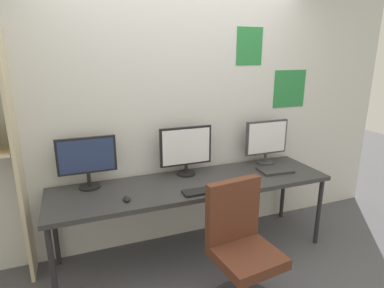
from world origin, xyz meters
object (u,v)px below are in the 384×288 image
(monitor_right, at_px, (266,140))
(computer_mouse, at_px, (127,199))
(monitor_left, at_px, (87,159))
(monitor_center, at_px, (186,149))
(desk, at_px, (194,187))
(keyboard_main, at_px, (204,191))
(laptop_closed, at_px, (275,170))
(office_chair, at_px, (241,260))

(monitor_right, height_order, computer_mouse, monitor_right)
(monitor_left, height_order, monitor_center, monitor_center)
(desk, height_order, monitor_left, monitor_left)
(keyboard_main, relative_size, laptop_closed, 1.14)
(monitor_right, relative_size, keyboard_main, 1.32)
(desk, height_order, monitor_center, monitor_center)
(desk, height_order, office_chair, office_chair)
(monitor_left, distance_m, computer_mouse, 0.52)
(office_chair, height_order, monitor_left, monitor_left)
(desk, relative_size, keyboard_main, 7.01)
(monitor_right, bearing_deg, keyboard_main, -153.83)
(desk, distance_m, laptop_closed, 0.86)
(monitor_center, xyz_separation_m, computer_mouse, (-0.64, -0.37, -0.24))
(computer_mouse, distance_m, laptop_closed, 1.51)
(monitor_left, height_order, laptop_closed, monitor_left)
(keyboard_main, height_order, computer_mouse, computer_mouse)
(monitor_center, bearing_deg, monitor_left, -180.00)
(office_chair, relative_size, monitor_left, 2.01)
(desk, distance_m, monitor_center, 0.37)
(monitor_right, bearing_deg, office_chair, -130.12)
(desk, distance_m, computer_mouse, 0.66)
(monitor_center, bearing_deg, desk, -90.00)
(computer_mouse, height_order, laptop_closed, computer_mouse)
(desk, bearing_deg, office_chair, -83.69)
(office_chair, height_order, laptop_closed, office_chair)
(monitor_left, xyz_separation_m, monitor_right, (1.80, 0.00, -0.01))
(monitor_left, xyz_separation_m, monitor_center, (0.90, 0.00, -0.00))
(monitor_left, bearing_deg, computer_mouse, -55.33)
(desk, height_order, monitor_right, monitor_right)
(desk, distance_m, office_chair, 0.81)
(computer_mouse, bearing_deg, monitor_center, 30.32)
(monitor_left, bearing_deg, monitor_right, 0.00)
(monitor_center, bearing_deg, keyboard_main, -90.00)
(office_chair, bearing_deg, computer_mouse, 140.65)
(monitor_center, relative_size, laptop_closed, 1.60)
(monitor_left, distance_m, monitor_right, 1.80)
(monitor_right, xyz_separation_m, keyboard_main, (-0.90, -0.44, -0.25))
(monitor_left, distance_m, laptop_closed, 1.79)
(desk, bearing_deg, keyboard_main, -90.00)
(monitor_left, distance_m, keyboard_main, 1.03)
(office_chair, bearing_deg, laptop_closed, 43.23)
(desk, bearing_deg, monitor_left, 166.73)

